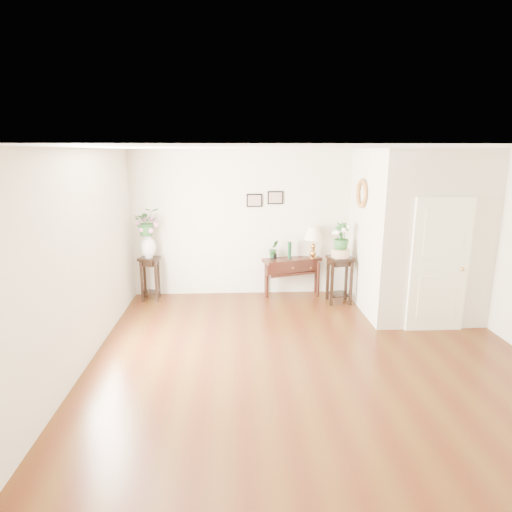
{
  "coord_description": "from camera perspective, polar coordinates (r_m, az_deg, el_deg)",
  "views": [
    {
      "loc": [
        -1.02,
        -5.4,
        2.75
      ],
      "look_at": [
        -0.69,
        1.3,
        1.11
      ],
      "focal_mm": 30.0,
      "sensor_mm": 36.0,
      "label": 1
    }
  ],
  "objects": [
    {
      "name": "door",
      "position": [
        7.13,
        23.26,
        -1.21
      ],
      "size": [
        0.9,
        0.05,
        2.1
      ],
      "primitive_type": "cube",
      "color": "white",
      "rests_on": "floor"
    },
    {
      "name": "green_vase",
      "position": [
        8.25,
        4.51,
        0.84
      ],
      "size": [
        0.08,
        0.08,
        0.32
      ],
      "primitive_type": "cylinder",
      "rotation": [
        0.0,
        0.0,
        -0.24
      ],
      "color": "#10381D",
      "rests_on": "console_table"
    },
    {
      "name": "plant_stand_b",
      "position": [
        8.1,
        11.04,
        -3.11
      ],
      "size": [
        0.49,
        0.49,
        0.88
      ],
      "primitive_type": "cube",
      "rotation": [
        0.0,
        0.0,
        0.22
      ],
      "color": "black",
      "rests_on": "floor"
    },
    {
      "name": "lily_arrangement",
      "position": [
        8.11,
        -14.34,
        4.36
      ],
      "size": [
        0.58,
        0.55,
        0.52
      ],
      "primitive_type": "imported",
      "rotation": [
        0.0,
        0.0,
        0.37
      ],
      "color": "#275928",
      "rests_on": "porcelain_vase"
    },
    {
      "name": "narcissus",
      "position": [
        7.91,
        11.31,
        2.53
      ],
      "size": [
        0.37,
        0.37,
        0.51
      ],
      "primitive_type": "imported",
      "rotation": [
        0.0,
        0.0,
        -0.38
      ],
      "color": "#275928",
      "rests_on": "ceramic_bowl"
    },
    {
      "name": "floor",
      "position": [
        6.15,
        7.24,
        -12.97
      ],
      "size": [
        6.0,
        5.5,
        0.02
      ],
      "primitive_type": "cube",
      "color": "#491F0D",
      "rests_on": "ground"
    },
    {
      "name": "table_lamp",
      "position": [
        8.28,
        7.65,
        2.09
      ],
      "size": [
        0.46,
        0.46,
        0.63
      ],
      "primitive_type": "cube",
      "rotation": [
        0.0,
        0.0,
        -0.36
      ],
      "color": "#BF8540",
      "rests_on": "console_table"
    },
    {
      "name": "art_print_left",
      "position": [
        8.19,
        -0.21,
        7.43
      ],
      "size": [
        0.3,
        0.02,
        0.25
      ],
      "primitive_type": "cube",
      "color": "black",
      "rests_on": "wall_back"
    },
    {
      "name": "console_table",
      "position": [
        8.39,
        4.78,
        -2.77
      ],
      "size": [
        1.18,
        0.7,
        0.75
      ],
      "primitive_type": "cube",
      "rotation": [
        0.0,
        0.0,
        0.31
      ],
      "color": "black",
      "rests_on": "floor"
    },
    {
      "name": "art_print_right",
      "position": [
        8.21,
        2.6,
        7.78
      ],
      "size": [
        0.3,
        0.02,
        0.25
      ],
      "primitive_type": "cube",
      "color": "black",
      "rests_on": "wall_back"
    },
    {
      "name": "potted_plant",
      "position": [
        8.21,
        2.37,
        0.83
      ],
      "size": [
        0.23,
        0.21,
        0.34
      ],
      "primitive_type": "imported",
      "rotation": [
        0.0,
        0.0,
        0.34
      ],
      "color": "#275928",
      "rests_on": "console_table"
    },
    {
      "name": "wall_left",
      "position": [
        5.91,
        -22.3,
        -0.53
      ],
      "size": [
        0.02,
        5.5,
        2.8
      ],
      "primitive_type": "cube",
      "color": "beige",
      "rests_on": "ground"
    },
    {
      "name": "wall_ornament",
      "position": [
        7.65,
        13.89,
        8.09
      ],
      "size": [
        0.07,
        0.51,
        0.51
      ],
      "primitive_type": "torus",
      "rotation": [
        0.0,
        1.57,
        0.0
      ],
      "color": "#BE7B30",
      "rests_on": "partition"
    },
    {
      "name": "partition",
      "position": [
        7.94,
        20.4,
        3.08
      ],
      "size": [
        1.8,
        1.95,
        2.8
      ],
      "primitive_type": "cube",
      "color": "beige",
      "rests_on": "floor"
    },
    {
      "name": "plant_stand_a",
      "position": [
        8.35,
        -13.91,
        -2.93
      ],
      "size": [
        0.41,
        0.41,
        0.83
      ],
      "primitive_type": "cube",
      "rotation": [
        0.0,
        0.0,
        -0.34
      ],
      "color": "black",
      "rests_on": "floor"
    },
    {
      "name": "ceramic_bowl",
      "position": [
        7.97,
        11.21,
        0.46
      ],
      "size": [
        0.35,
        0.35,
        0.15
      ],
      "primitive_type": "cylinder",
      "rotation": [
        0.0,
        0.0,
        -0.06
      ],
      "color": "#B9AD9A",
      "rests_on": "plant_stand_b"
    },
    {
      "name": "wall_front",
      "position": [
        3.15,
        16.85,
        -12.34
      ],
      "size": [
        6.0,
        0.02,
        2.8
      ],
      "primitive_type": "cube",
      "color": "beige",
      "rests_on": "ground"
    },
    {
      "name": "porcelain_vase",
      "position": [
        8.19,
        -14.16,
        1.36
      ],
      "size": [
        0.32,
        0.32,
        0.47
      ],
      "primitive_type": null,
      "rotation": [
        0.0,
        0.0,
        0.22
      ],
      "color": "white",
      "rests_on": "plant_stand_a"
    },
    {
      "name": "wall_back",
      "position": [
        8.32,
        4.27,
        4.36
      ],
      "size": [
        6.0,
        0.02,
        2.8
      ],
      "primitive_type": "cube",
      "color": "beige",
      "rests_on": "ground"
    },
    {
      "name": "ceiling",
      "position": [
        5.5,
        8.14,
        14.12
      ],
      "size": [
        6.0,
        5.5,
        0.02
      ],
      "primitive_type": "cube",
      "color": "white",
      "rests_on": "ground"
    }
  ]
}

